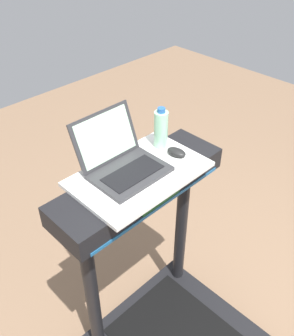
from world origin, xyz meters
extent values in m
cylinder|color=black|center=(-0.34, 0.70, 0.61)|extent=(0.07, 0.07, 0.93)
cylinder|color=black|center=(0.34, 0.70, 0.61)|extent=(0.07, 0.07, 0.93)
cube|color=black|center=(0.00, 0.70, 1.13)|extent=(0.90, 0.28, 0.11)
cube|color=#0C3F19|center=(0.00, 0.56, 1.13)|extent=(0.24, 0.01, 0.06)
cube|color=#1E598C|center=(0.00, 0.56, 1.09)|extent=(0.81, 0.00, 0.02)
cube|color=white|center=(0.00, 0.70, 1.20)|extent=(0.62, 0.39, 0.02)
cube|color=#2D2D30|center=(-0.04, 0.72, 1.22)|extent=(0.34, 0.24, 0.02)
cube|color=black|center=(-0.04, 0.70, 1.23)|extent=(0.28, 0.13, 0.00)
cube|color=#2D2D30|center=(-0.04, 0.88, 1.34)|extent=(0.34, 0.09, 0.23)
cube|color=#B2E0B7|center=(-0.04, 0.87, 1.34)|extent=(0.30, 0.08, 0.20)
ellipsoid|color=black|center=(0.22, 0.67, 1.22)|extent=(0.07, 0.11, 0.03)
cylinder|color=#9EDBB2|center=(0.23, 0.78, 1.30)|extent=(0.07, 0.07, 0.19)
cylinder|color=#2659A5|center=(0.23, 0.78, 1.41)|extent=(0.04, 0.04, 0.02)
camera|label=1|loc=(-0.94, -0.30, 2.27)|focal=40.42mm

